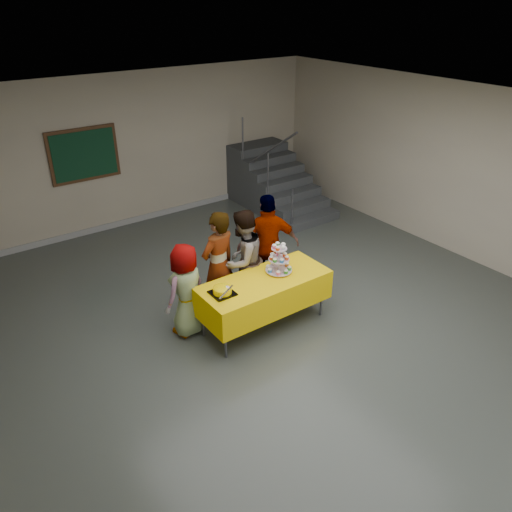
% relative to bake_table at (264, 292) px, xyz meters
% --- Properties ---
extents(room_shell, '(10.00, 10.04, 3.02)m').
position_rel_bake_table_xyz_m(room_shell, '(0.23, -0.45, 1.57)').
color(room_shell, '#4C514C').
rests_on(room_shell, ground).
extents(bake_table, '(1.88, 0.78, 0.77)m').
position_rel_bake_table_xyz_m(bake_table, '(0.00, 0.00, 0.00)').
color(bake_table, '#595960').
rests_on(bake_table, ground).
extents(cupcake_stand, '(0.38, 0.38, 0.44)m').
position_rel_bake_table_xyz_m(cupcake_stand, '(0.29, 0.05, 0.39)').
color(cupcake_stand, silver).
rests_on(cupcake_stand, bake_table).
extents(bear_cake, '(0.32, 0.36, 0.12)m').
position_rel_bake_table_xyz_m(bear_cake, '(-0.67, 0.02, 0.27)').
color(bear_cake, black).
rests_on(bear_cake, bake_table).
extents(schoolchild_a, '(0.77, 0.63, 1.36)m').
position_rel_bake_table_xyz_m(schoolchild_a, '(-0.95, 0.51, 0.12)').
color(schoolchild_a, slate).
rests_on(schoolchild_a, ground).
extents(schoolchild_b, '(0.68, 0.52, 1.66)m').
position_rel_bake_table_xyz_m(schoolchild_b, '(-0.37, 0.61, 0.27)').
color(schoolchild_b, slate).
rests_on(schoolchild_b, ground).
extents(schoolchild_c, '(0.90, 0.79, 1.57)m').
position_rel_bake_table_xyz_m(schoolchild_c, '(0.05, 0.61, 0.23)').
color(schoolchild_c, slate).
rests_on(schoolchild_c, ground).
extents(schoolchild_d, '(1.06, 0.77, 1.67)m').
position_rel_bake_table_xyz_m(schoolchild_d, '(0.58, 0.69, 0.28)').
color(schoolchild_d, slate).
rests_on(schoolchild_d, ground).
extents(staircase, '(1.30, 2.40, 2.04)m').
position_rel_bake_table_xyz_m(staircase, '(2.93, 3.66, -0.07)').
color(staircase, '#424447').
rests_on(staircase, ground).
extents(noticeboard, '(1.30, 0.05, 1.00)m').
position_rel_bake_table_xyz_m(noticeboard, '(-0.87, 4.50, 1.04)').
color(noticeboard, '#472B16').
rests_on(noticeboard, ground).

